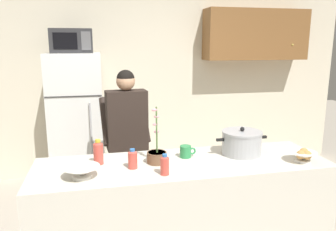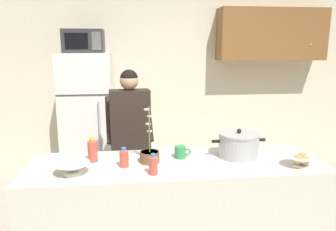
{
  "view_description": "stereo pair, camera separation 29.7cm",
  "coord_description": "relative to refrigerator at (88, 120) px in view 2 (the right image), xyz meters",
  "views": [
    {
      "loc": [
        -0.62,
        -2.29,
        1.8
      ],
      "look_at": [
        0.0,
        0.55,
        1.17
      ],
      "focal_mm": 34.93,
      "sensor_mm": 36.0,
      "label": 1
    },
    {
      "loc": [
        -0.33,
        -2.33,
        1.8
      ],
      "look_at": [
        0.0,
        0.55,
        1.17
      ],
      "focal_mm": 34.93,
      "sensor_mm": 36.0,
      "label": 2
    }
  ],
  "objects": [
    {
      "name": "person_near_pot",
      "position": [
        0.54,
        -0.95,
        0.12
      ],
      "size": [
        0.51,
        0.44,
        1.57
      ],
      "color": "#33384C",
      "rests_on": "ground"
    },
    {
      "name": "coffee_mug",
      "position": [
        0.94,
        -1.74,
        0.12
      ],
      "size": [
        0.13,
        0.09,
        0.1
      ],
      "color": "#2D8C4C",
      "rests_on": "kitchen_island"
    },
    {
      "name": "empty_bowl",
      "position": [
        0.14,
        -1.99,
        0.12
      ],
      "size": [
        0.25,
        0.25,
        0.08
      ],
      "color": "white",
      "rests_on": "kitchen_island"
    },
    {
      "name": "refrigerator",
      "position": [
        0.0,
        0.0,
        0.0
      ],
      "size": [
        0.64,
        0.68,
        1.7
      ],
      "color": "white",
      "rests_on": "ground"
    },
    {
      "name": "kitchen_island",
      "position": [
        0.89,
        -1.85,
        -0.39
      ],
      "size": [
        2.24,
        0.68,
        0.92
      ],
      "primitive_type": "cube",
      "color": "silver",
      "rests_on": "ground"
    },
    {
      "name": "bread_bowl",
      "position": [
        1.78,
        -2.04,
        0.12
      ],
      "size": [
        0.21,
        0.21,
        0.1
      ],
      "color": "white",
      "rests_on": "kitchen_island"
    },
    {
      "name": "potted_orchid",
      "position": [
        0.69,
        -1.82,
        0.13
      ],
      "size": [
        0.15,
        0.15,
        0.43
      ],
      "color": "brown",
      "rests_on": "kitchen_island"
    },
    {
      "name": "cooking_pot",
      "position": [
        1.4,
        -1.77,
        0.17
      ],
      "size": [
        0.44,
        0.33,
        0.23
      ],
      "color": "#ADAFB5",
      "rests_on": "kitchen_island"
    },
    {
      "name": "bottle_near_edge",
      "position": [
        0.49,
        -1.89,
        0.14
      ],
      "size": [
        0.07,
        0.07,
        0.15
      ],
      "color": "#D84C3F",
      "rests_on": "kitchen_island"
    },
    {
      "name": "bottle_mid_counter",
      "position": [
        0.7,
        -2.06,
        0.14
      ],
      "size": [
        0.06,
        0.06,
        0.15
      ],
      "color": "#D84C3F",
      "rests_on": "kitchen_island"
    },
    {
      "name": "microwave",
      "position": [
        0.0,
        -0.02,
        0.99
      ],
      "size": [
        0.48,
        0.37,
        0.28
      ],
      "color": "#2D2D30",
      "rests_on": "refrigerator"
    },
    {
      "name": "back_wall_unit",
      "position": [
        1.14,
        0.41,
        0.55
      ],
      "size": [
        6.0,
        0.48,
        2.6
      ],
      "color": "beige",
      "rests_on": "ground"
    },
    {
      "name": "bottle_far_corner",
      "position": [
        0.25,
        -1.75,
        0.16
      ],
      "size": [
        0.07,
        0.07,
        0.19
      ],
      "color": "#D84C3F",
      "rests_on": "kitchen_island"
    }
  ]
}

